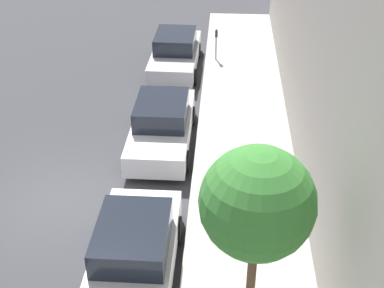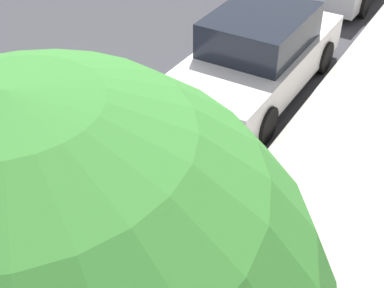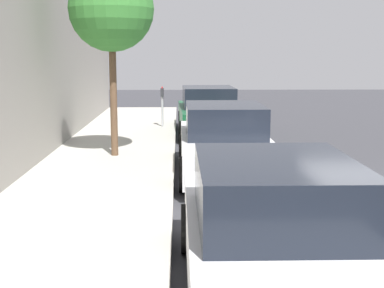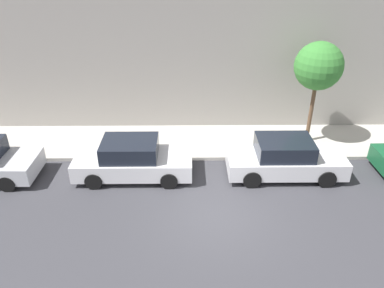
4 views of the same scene
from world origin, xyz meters
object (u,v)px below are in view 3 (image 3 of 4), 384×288
parked_sedan_second (224,142)px  parked_sedan_third (274,235)px  parking_meter_near (162,102)px  street_tree (111,10)px  parked_sedan_nearest (208,112)px

parked_sedan_second → parked_sedan_third: size_ratio=1.00×
parked_sedan_third → parking_meter_near: size_ratio=3.37×
parked_sedan_third → parking_meter_near: bearing=-83.1°
parking_meter_near → street_tree: size_ratio=0.30×
parked_sedan_nearest → street_tree: (2.51, 4.29, 2.87)m
parked_sedan_third → parking_meter_near: (1.54, -12.67, 0.25)m
parked_sedan_third → street_tree: bearing=-71.3°
parked_sedan_second → parked_sedan_third: bearing=90.3°
parked_sedan_nearest → street_tree: size_ratio=1.02×
parked_sedan_third → street_tree: (2.54, -7.50, 2.87)m
parked_sedan_third → parking_meter_near: parked_sedan_third is taller
street_tree → parked_sedan_second: bearing=147.3°
parked_sedan_second → parked_sedan_third: same height
parked_sedan_nearest → parked_sedan_third: 11.79m
parked_sedan_third → parked_sedan_second: bearing=-89.7°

